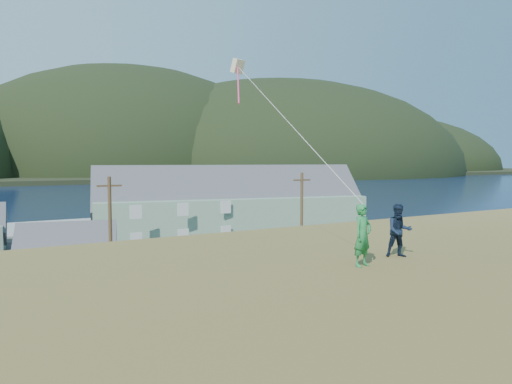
% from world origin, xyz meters
% --- Properties ---
extents(ground, '(900.00, 900.00, 0.00)m').
position_xyz_m(ground, '(0.00, 0.00, 0.00)').
color(ground, '#0A1638').
rests_on(ground, ground).
extents(grass_strip, '(110.00, 8.00, 0.10)m').
position_xyz_m(grass_strip, '(0.00, -2.00, 0.05)').
color(grass_strip, '#4C3D19').
rests_on(grass_strip, ground).
extents(waterfront_lot, '(72.00, 36.00, 0.12)m').
position_xyz_m(waterfront_lot, '(0.00, 17.00, 0.06)').
color(waterfront_lot, '#28282B').
rests_on(waterfront_lot, ground).
extents(wharf, '(26.00, 14.00, 0.90)m').
position_xyz_m(wharf, '(-6.00, 40.00, 0.45)').
color(wharf, gray).
rests_on(wharf, ground).
extents(far_shore, '(900.00, 320.00, 2.00)m').
position_xyz_m(far_shore, '(0.00, 330.00, 1.00)').
color(far_shore, black).
rests_on(far_shore, ground).
extents(far_hills, '(760.00, 265.00, 143.00)m').
position_xyz_m(far_hills, '(35.59, 279.38, 2.00)').
color(far_hills, black).
rests_on(far_hills, ground).
extents(lodge, '(33.79, 15.15, 11.49)m').
position_xyz_m(lodge, '(18.93, 21.32, 4.42)').
color(lodge, gray).
rests_on(lodge, waterfront_lot).
extents(shed_white, '(8.59, 6.59, 6.13)m').
position_xyz_m(shed_white, '(-1.30, 9.98, 2.36)').
color(shed_white, silver).
rests_on(shed_white, waterfront_lot).
extents(utility_poles, '(35.86, 0.24, 9.82)m').
position_xyz_m(utility_poles, '(-1.77, 1.50, 4.75)').
color(utility_poles, '#47331E').
rests_on(utility_poles, waterfront_lot).
extents(kite_flyer_green, '(0.70, 0.53, 1.72)m').
position_xyz_m(kite_flyer_green, '(3.20, -19.77, 8.06)').
color(kite_flyer_green, '#21793B').
rests_on(kite_flyer_green, hillside).
extents(kite_flyer_navy, '(0.97, 0.90, 1.60)m').
position_xyz_m(kite_flyer_navy, '(5.00, -19.37, 8.00)').
color(kite_flyer_navy, black).
rests_on(kite_flyer_navy, hillside).
extents(kite_rig, '(0.91, 3.77, 8.56)m').
position_xyz_m(kite_rig, '(2.75, -13.08, 13.64)').
color(kite_rig, beige).
rests_on(kite_rig, ground).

